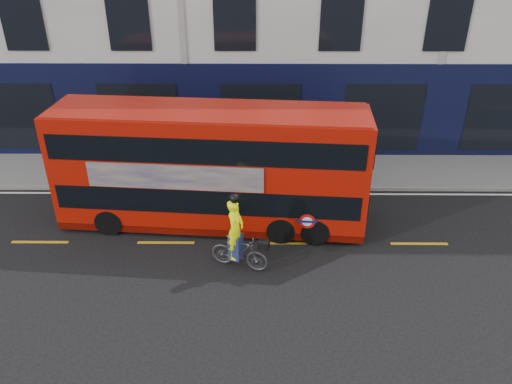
{
  "coord_description": "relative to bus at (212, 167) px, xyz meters",
  "views": [
    {
      "loc": [
        2.95,
        -11.49,
        9.04
      ],
      "look_at": [
        2.85,
        1.94,
        1.6
      ],
      "focal_mm": 35.0,
      "sensor_mm": 36.0,
      "label": 1
    }
  ],
  "objects": [
    {
      "name": "ground",
      "position": [
        -1.43,
        -2.76,
        -2.04
      ],
      "size": [
        120.0,
        120.0,
        0.0
      ],
      "primitive_type": "plane",
      "color": "black",
      "rests_on": "ground"
    },
    {
      "name": "cyclist",
      "position": [
        0.91,
        -2.48,
        -1.2
      ],
      "size": [
        1.82,
        1.03,
        2.45
      ],
      "rotation": [
        0.0,
        0.0,
        -0.33
      ],
      "color": "#414346",
      "rests_on": "ground"
    },
    {
      "name": "bus",
      "position": [
        0.0,
        0.0,
        0.0
      ],
      "size": [
        10.0,
        3.0,
        3.97
      ],
      "rotation": [
        0.0,
        0.0,
        -0.08
      ],
      "color": "#AB1106",
      "rests_on": "ground"
    },
    {
      "name": "lane_dashes",
      "position": [
        -1.43,
        -1.26,
        -2.03
      ],
      "size": [
        58.0,
        0.12,
        0.01
      ],
      "primitive_type": null,
      "color": "gold",
      "rests_on": "ground"
    },
    {
      "name": "kerb",
      "position": [
        -1.43,
        2.24,
        -1.97
      ],
      "size": [
        60.0,
        0.12,
        0.13
      ],
      "primitive_type": "cube",
      "color": "slate",
      "rests_on": "ground"
    },
    {
      "name": "road_edge_line",
      "position": [
        -1.43,
        1.94,
        -2.03
      ],
      "size": [
        58.0,
        0.1,
        0.01
      ],
      "primitive_type": "cube",
      "color": "silver",
      "rests_on": "ground"
    },
    {
      "name": "pavement",
      "position": [
        -1.43,
        3.74,
        -1.98
      ],
      "size": [
        60.0,
        3.0,
        0.12
      ],
      "primitive_type": "cube",
      "color": "slate",
      "rests_on": "ground"
    }
  ]
}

